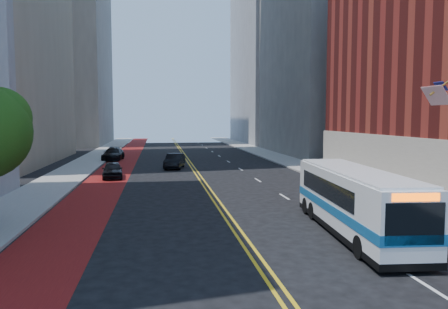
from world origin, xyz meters
TOP-DOWN VIEW (x-y plane):
  - ground at (0.00, 0.00)m, footprint 160.00×160.00m
  - sidewalk_left at (-12.00, 30.00)m, footprint 4.00×140.00m
  - sidewalk_right at (12.00, 30.00)m, footprint 4.00×140.00m
  - bus_lane_paint at (-8.10, 30.00)m, footprint 3.60×140.00m
  - center_line_inner at (-0.18, 30.00)m, footprint 0.14×140.00m
  - center_line_outer at (0.18, 30.00)m, footprint 0.14×140.00m
  - lane_dashes at (4.80, 38.00)m, footprint 0.14×98.20m
  - midrise_right_near at (23.00, 48.00)m, footprint 18.00×26.00m
  - midrise_right_far at (24.00, 78.00)m, footprint 20.00×28.00m
  - transit_bus at (5.25, 4.37)m, footprint 3.24×11.09m
  - car_a at (-7.73, 25.19)m, footprint 2.08×4.41m
  - car_b at (-1.96, 31.88)m, footprint 2.54×4.99m
  - car_c at (-9.30, 41.93)m, footprint 2.67×5.62m

SIDE VIEW (x-z plane):
  - ground at x=0.00m, z-range 0.00..0.00m
  - center_line_inner at x=-0.18m, z-range 0.00..0.01m
  - center_line_outer at x=0.18m, z-range 0.00..0.01m
  - bus_lane_paint at x=-8.10m, z-range 0.00..0.01m
  - lane_dashes at x=4.80m, z-range 0.00..0.01m
  - sidewalk_left at x=-12.00m, z-range 0.00..0.15m
  - sidewalk_right at x=12.00m, z-range 0.00..0.15m
  - car_a at x=-7.73m, z-range 0.00..1.46m
  - car_b at x=-1.96m, z-range 0.00..1.57m
  - car_c at x=-9.30m, z-range 0.00..1.58m
  - transit_bus at x=5.25m, z-range 0.07..3.07m
  - midrise_right_near at x=23.00m, z-range 0.00..40.00m
  - midrise_right_far at x=24.00m, z-range 0.00..55.00m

